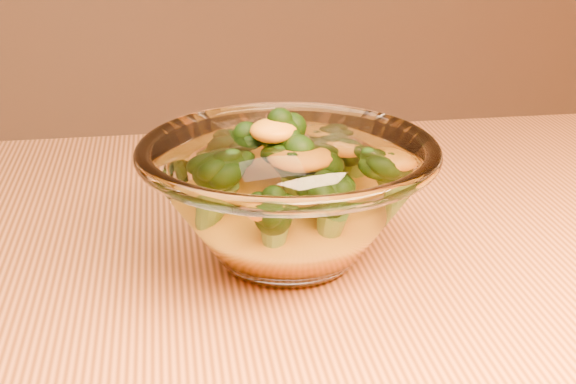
{
  "coord_description": "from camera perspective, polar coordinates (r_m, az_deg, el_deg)",
  "views": [
    {
      "loc": [
        0.0,
        -0.4,
        1.01
      ],
      "look_at": [
        0.08,
        0.1,
        0.8
      ],
      "focal_mm": 50.0,
      "sensor_mm": 36.0,
      "label": 1
    }
  ],
  "objects": [
    {
      "name": "glass_bowl",
      "position": [
        0.54,
        0.0,
        -0.43
      ],
      "size": [
        0.2,
        0.2,
        0.09
      ],
      "color": "white",
      "rests_on": "table"
    },
    {
      "name": "cheese_sauce",
      "position": [
        0.55,
        0.0,
        -2.25
      ],
      "size": [
        0.12,
        0.12,
        0.03
      ],
      "primitive_type": "ellipsoid",
      "color": "orange",
      "rests_on": "glass_bowl"
    },
    {
      "name": "broccoli_heap",
      "position": [
        0.55,
        0.11,
        1.35
      ],
      "size": [
        0.14,
        0.12,
        0.07
      ],
      "color": "black",
      "rests_on": "cheese_sauce"
    }
  ]
}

